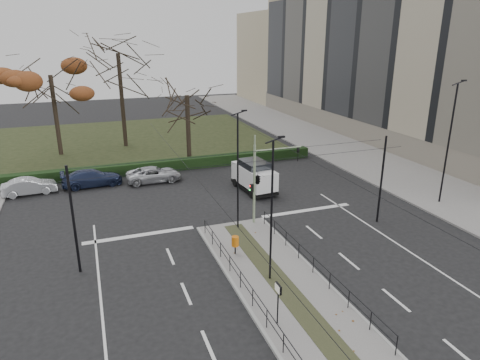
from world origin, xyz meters
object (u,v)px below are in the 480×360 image
Objects in this scene: streetlamp_median_far at (238,170)px; parked_car_second at (29,186)px; streetlamp_sidewalk at (449,142)px; bare_tree_near at (187,101)px; streetlamp_median_near at (272,210)px; traffic_light at (259,178)px; litter_bin at (235,242)px; parked_car_fourth at (154,174)px; rust_tree at (50,75)px; white_van at (254,175)px; info_panel at (278,293)px; parked_car_third at (92,178)px; bare_tree_center at (118,60)px.

parked_car_second is at bearing 138.59° from streetlamp_median_far.
streetlamp_sidewalk reaches higher than bare_tree_near.
traffic_light is at bearing 72.72° from streetlamp_median_near.
litter_bin is 0.23× the size of parked_car_fourth.
parked_car_second is at bearing 125.24° from streetlamp_median_near.
rust_tree is (-13.13, 23.43, 5.05)m from traffic_light.
streetlamp_sidewalk is 14.73m from white_van.
white_van is (5.48, 16.50, -0.38)m from info_panel.
streetlamp_sidewalk is at bearing 18.59° from streetlamp_median_near.
bare_tree_center is at bearing -20.32° from parked_car_third.
white_van is 0.45× the size of rust_tree.
litter_bin is 0.14× the size of streetlamp_median_far.
streetlamp_sidewalk is 23.59m from parked_car_fourth.
rust_tree reaches higher than streetlamp_median_far.
bare_tree_near is (12.13, -7.84, -2.07)m from rust_tree.
bare_tree_near is at bearing 84.22° from litter_bin.
streetlamp_sidewalk is at bearing -41.98° from rust_tree.
streetlamp_sidewalk is 1.92× the size of parked_car_fourth.
bare_tree_near reaches higher than parked_car_third.
parked_car_fourth is at bearing -100.06° from parked_car_third.
parked_car_second is (-15.08, 11.49, -2.60)m from traffic_light.
streetlamp_median_far is (0.54, 6.44, 0.10)m from streetlamp_median_near.
parked_car_second is at bearing -163.79° from bare_tree_near.
streetlamp_sidewalk reaches higher than traffic_light.
streetlamp_sidewalk reaches higher than streetlamp_median_far.
info_panel is at bearing -95.12° from bare_tree_near.
parked_car_third is (4.79, 0.40, 0.04)m from parked_car_second.
rust_tree is (-2.83, 11.54, 7.61)m from parked_car_third.
info_panel reaches higher than parked_car_second.
streetlamp_median_near is at bearing -159.37° from parked_car_third.
parked_car_second is at bearing 162.95° from white_van.
parked_car_second is 18.05m from white_van.
parked_car_fourth is at bearing 147.31° from streetlamp_sidewalk.
parked_car_third is at bearing 155.47° from white_van.
streetlamp_median_far is at bearing 176.80° from streetlamp_sidewalk.
white_van reaches higher than info_panel.
bare_tree_near is (-3.16, 9.38, 4.95)m from white_van.
bare_tree_center is at bearing 114.25° from white_van.
info_panel is 0.22× the size of streetlamp_sidewalk.
traffic_light is 5.30m from litter_bin.
parked_car_second reaches higher than litter_bin.
bare_tree_near reaches higher than parked_car_fourth.
parked_car_third is 1.00× the size of white_van.
white_van is 0.56× the size of bare_tree_near.
bare_tree_near reaches higher than litter_bin.
bare_tree_near reaches higher than streetlamp_median_near.
streetlamp_sidewalk is 32.35m from parked_car_second.
parked_car_third is (-8.17, 18.73, -3.26)m from streetlamp_median_near.
bare_tree_center is at bearing -38.85° from parked_car_second.
rust_tree reaches higher than white_van.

